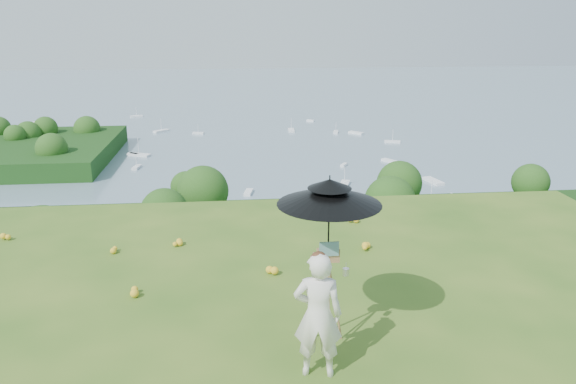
{
  "coord_description": "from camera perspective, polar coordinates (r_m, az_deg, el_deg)",
  "views": [
    {
      "loc": [
        -0.76,
        -5.23,
        3.95
      ],
      "look_at": [
        0.11,
        3.34,
        1.3
      ],
      "focal_mm": 35.0,
      "sensor_mm": 36.0,
      "label": 1
    }
  ],
  "objects": [
    {
      "name": "sun_umbrella",
      "position": [
        6.66,
        4.17,
        -2.64
      ],
      "size": [
        1.36,
        1.36,
        1.05
      ],
      "primitive_type": null,
      "rotation": [
        0.0,
        0.0,
        -0.1
      ],
      "color": "black",
      "rests_on": "field_easel"
    },
    {
      "name": "painter_cap",
      "position": [
        6.15,
        3.16,
        -6.5
      ],
      "size": [
        0.2,
        0.24,
        0.1
      ],
      "primitive_type": null,
      "rotation": [
        0.0,
        0.0,
        -0.07
      ],
      "color": "#CE7182",
      "rests_on": "painter"
    },
    {
      "name": "shoreline_tier",
      "position": [
        89.63,
        -4.73,
        -9.43
      ],
      "size": [
        170.0,
        28.0,
        8.0
      ],
      "primitive_type": "cube",
      "color": "#72695B",
      "rests_on": "bay_water"
    },
    {
      "name": "field_easel",
      "position": [
        7.03,
        4.01,
        -10.3
      ],
      "size": [
        0.55,
        0.55,
        1.43
      ],
      "primitive_type": null,
      "rotation": [
        0.0,
        0.0,
        -0.01
      ],
      "color": "#94663E",
      "rests_on": "ground"
    },
    {
      "name": "painter",
      "position": [
        6.48,
        3.06,
        -12.36
      ],
      "size": [
        0.61,
        0.45,
        1.53
      ],
      "primitive_type": "imported",
      "rotation": [
        0.0,
        0.0,
        2.98
      ],
      "color": "white",
      "rests_on": "ground"
    },
    {
      "name": "wildflowers",
      "position": [
        6.76,
        1.82,
        -18.0
      ],
      "size": [
        10.0,
        10.5,
        0.12
      ],
      "primitive_type": null,
      "color": "yellow",
      "rests_on": "ground"
    },
    {
      "name": "moored_boats",
      "position": [
        170.83,
        -9.58,
        4.15
      ],
      "size": [
        140.0,
        140.0,
        0.7
      ],
      "primitive_type": null,
      "color": "white",
      "rests_on": "bay_water"
    },
    {
      "name": "bay_water",
      "position": [
        248.15,
        -5.57,
        8.23
      ],
      "size": [
        700.0,
        700.0,
        0.0
      ],
      "primitive_type": "plane",
      "color": "slate",
      "rests_on": "ground"
    },
    {
      "name": "slope_trees",
      "position": [
        44.47,
        -4.27,
        -8.16
      ],
      "size": [
        110.0,
        50.0,
        6.0
      ],
      "primitive_type": null,
      "color": "#214D17",
      "rests_on": "forest_slope"
    },
    {
      "name": "harbor_town",
      "position": [
        86.92,
        -4.84,
        -5.59
      ],
      "size": [
        110.0,
        22.0,
        5.0
      ],
      "primitive_type": null,
      "color": "silver",
      "rests_on": "shoreline_tier"
    }
  ]
}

